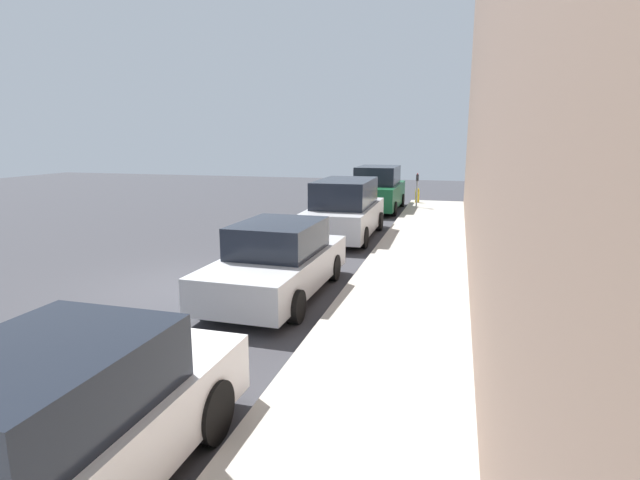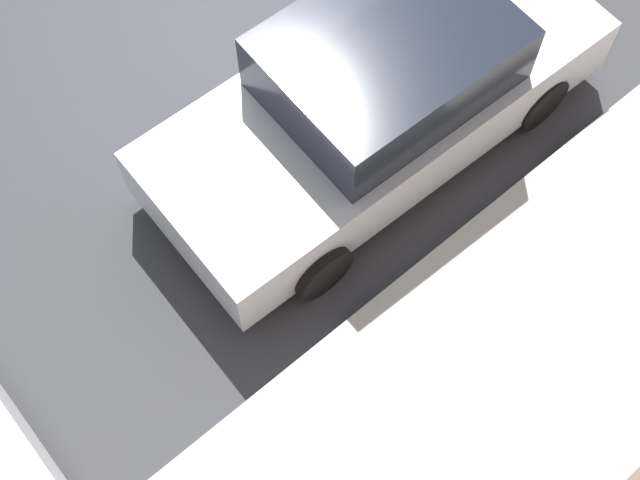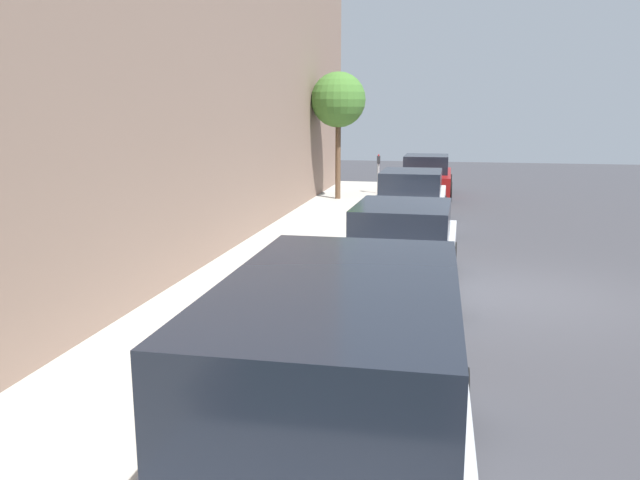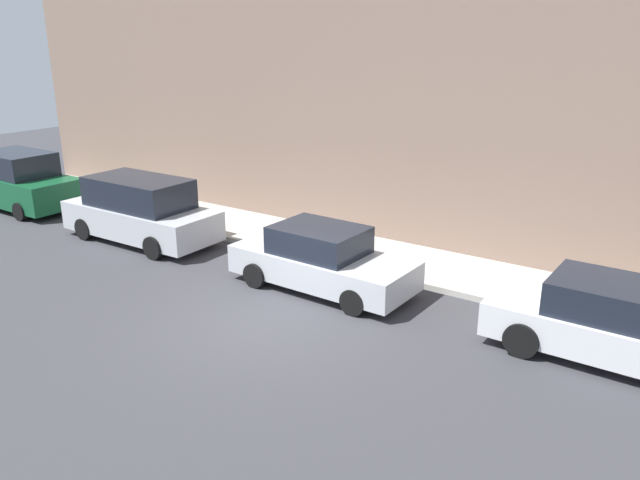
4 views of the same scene
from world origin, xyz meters
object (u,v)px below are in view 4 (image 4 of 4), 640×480
Objects in this scene: parked_suv_fifth at (19,182)px; parking_meter_far at (54,168)px; fire_hydrant at (29,178)px; parked_sedan_second at (611,324)px; parked_sedan_third at (322,260)px; parked_minivan_fourth at (140,211)px.

parked_suv_fifth reaches higher than parking_meter_far.
parking_meter_far is at bearing -86.55° from fire_hydrant.
parking_meter_far reaches higher than parked_sedan_second.
parked_suv_fifth is 1.78m from parking_meter_far.
parked_sedan_third is at bearing 92.04° from parked_sedan_second.
fire_hydrant is (1.61, 2.13, -0.44)m from parked_suv_fifth.
parked_sedan_second is at bearing -94.47° from parking_meter_far.
parked_sedan_third is 6.45m from parked_minivan_fourth.
parked_suv_fifth is 3.17× the size of parking_meter_far.
parked_minivan_fourth is 8.75m from fire_hydrant.
parked_sedan_third is 12.90m from parked_suv_fifth.
parked_sedan_second is at bearing -93.86° from fire_hydrant.
parking_meter_far reaches higher than fire_hydrant.
parked_sedan_second is 19.29m from parked_suv_fifth.
parked_sedan_second is 2.98× the size of parking_meter_far.
fire_hydrant is at bearing 93.45° from parking_meter_far.
parked_minivan_fourth is 1.02× the size of parked_suv_fifth.
parked_sedan_second and parked_sedan_third have the same top height.
parked_minivan_fourth is 6.45m from parked_suv_fifth.
parked_suv_fifth is at bearing 89.41° from parked_minivan_fourth.
parked_sedan_second is 0.94× the size of parked_suv_fifth.
parked_sedan_second is 19.82m from parking_meter_far.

